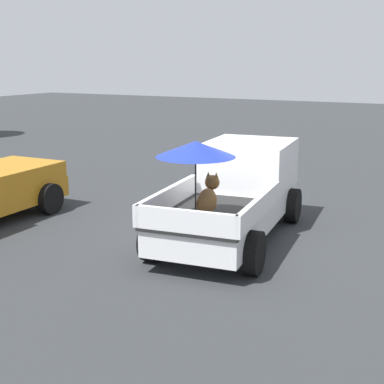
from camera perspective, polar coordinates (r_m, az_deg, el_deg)
name	(u,v)px	position (r m, az deg, el deg)	size (l,w,h in m)	color
ground_plane	(230,239)	(11.85, 3.89, -4.84)	(80.00, 80.00, 0.00)	#2D3033
pickup_truck_main	(235,190)	(11.93, 4.49, 0.21)	(5.22, 2.68, 2.33)	black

